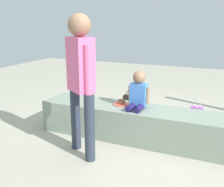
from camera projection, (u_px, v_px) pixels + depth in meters
The scene contains 7 objects.
ground_plane at pixel (147, 140), 3.61m from camera, with size 12.00×12.00×0.00m, color #ABA692.
concrete_ledge at pixel (147, 125), 3.55m from camera, with size 2.91×0.54×0.43m, color gray.
child_seated at pixel (138, 92), 3.50m from camera, with size 0.28×0.32×0.48m.
adult_standing at pixel (81, 73), 3.01m from camera, with size 0.42×0.35×1.61m.
cake_plate at pixel (121, 103), 3.70m from camera, with size 0.22×0.22×0.07m.
gift_bag at pixel (196, 114), 4.24m from camera, with size 0.19×0.09×0.28m.
handbag_black_leather at pixel (132, 102), 4.88m from camera, with size 0.31×0.10×0.35m.
Camera 1 is at (0.93, -3.22, 1.55)m, focal length 43.91 mm.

